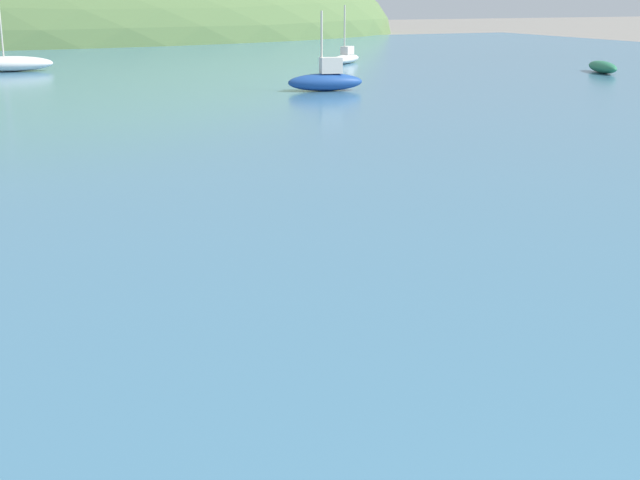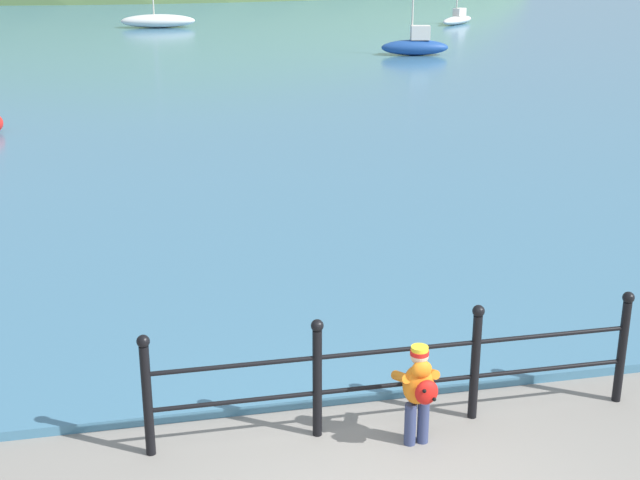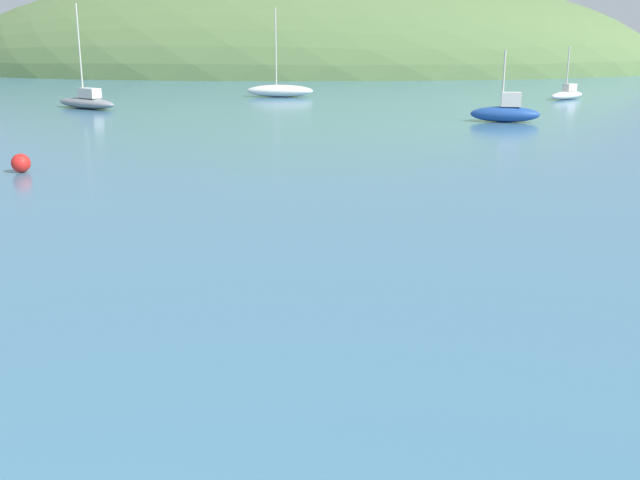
% 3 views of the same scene
% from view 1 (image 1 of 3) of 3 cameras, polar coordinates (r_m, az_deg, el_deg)
% --- Properties ---
extents(water, '(80.00, 60.00, 0.10)m').
position_cam_1_polar(water, '(33.05, -17.80, 9.29)').
color(water, teal).
rests_on(water, ground).
extents(boat_white_sailboat, '(2.61, 1.25, 2.58)m').
position_cam_1_polar(boat_white_sailboat, '(29.85, 0.38, 10.21)').
color(boat_white_sailboat, '#1E4793').
rests_on(boat_white_sailboat, water).
extents(boat_far_left, '(2.48, 2.35, 2.60)m').
position_cam_1_polar(boat_far_left, '(41.70, 1.66, 11.59)').
color(boat_far_left, silver).
rests_on(boat_far_left, water).
extents(boat_red_dinghy, '(3.61, 1.49, 4.49)m').
position_cam_1_polar(boat_red_dinghy, '(39.42, -19.30, 10.62)').
color(boat_red_dinghy, silver).
rests_on(boat_red_dinghy, water).
extents(boat_nearest_quay, '(1.54, 2.73, 0.47)m').
position_cam_1_polar(boat_nearest_quay, '(38.43, 17.64, 10.51)').
color(boat_nearest_quay, '#287551').
rests_on(boat_nearest_quay, water).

